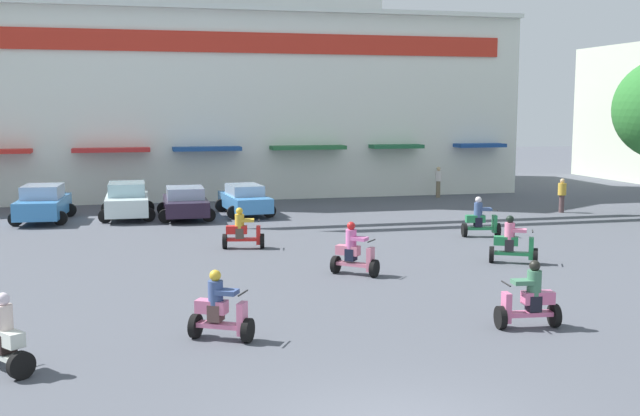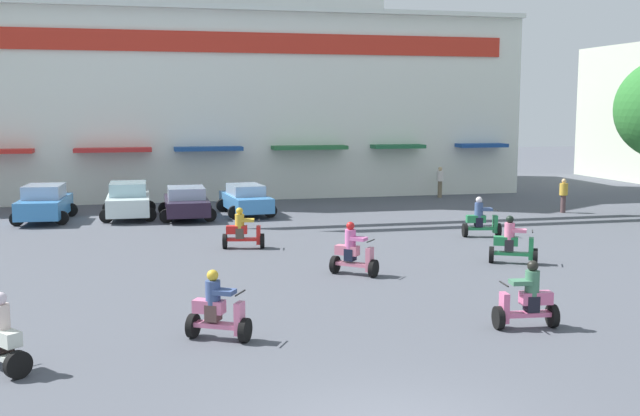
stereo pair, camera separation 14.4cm
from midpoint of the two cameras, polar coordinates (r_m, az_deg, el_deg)
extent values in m
plane|color=#4D5059|center=(24.19, -4.33, -4.28)|extent=(128.00, 128.00, 0.00)
cube|color=white|center=(46.91, -8.96, 7.41)|extent=(35.48, 12.74, 9.88)
cube|color=red|center=(40.64, -8.33, 12.10)|extent=(32.64, 0.12, 1.05)
cube|color=silver|center=(40.78, -8.37, 14.56)|extent=(35.48, 0.70, 0.24)
cube|color=red|center=(40.40, -22.56, 3.91)|extent=(3.06, 1.10, 0.20)
cube|color=red|center=(39.91, -15.00, 4.18)|extent=(3.78, 1.10, 0.20)
cube|color=#1E488B|center=(40.06, -8.17, 4.37)|extent=(3.48, 1.10, 0.20)
cube|color=#28693A|center=(40.90, -0.67, 4.51)|extent=(3.99, 1.10, 0.20)
cube|color=#22663E|center=(42.27, 5.91, 4.57)|extent=(2.86, 1.10, 0.20)
cube|color=navy|center=(44.15, 12.00, 4.57)|extent=(2.79, 1.10, 0.20)
cube|color=#3D87CF|center=(35.42, -19.64, 0.11)|extent=(2.09, 4.29, 0.75)
cube|color=#98ACC7|center=(35.35, -19.68, 1.18)|extent=(1.69, 2.19, 0.57)
cylinder|color=black|center=(36.89, -20.63, -0.20)|extent=(0.61, 0.21, 0.60)
cylinder|color=black|center=(36.58, -17.88, -0.14)|extent=(0.61, 0.21, 0.60)
cylinder|color=black|center=(34.38, -21.46, -0.76)|extent=(0.61, 0.21, 0.60)
cylinder|color=black|center=(34.05, -18.51, -0.71)|extent=(0.61, 0.21, 0.60)
cube|color=silver|center=(35.33, -13.91, 0.32)|extent=(1.86, 4.26, 0.76)
cube|color=#96BBC5|center=(35.26, -13.95, 1.40)|extent=(1.58, 2.14, 0.57)
cylinder|color=black|center=(36.71, -15.27, -0.02)|extent=(0.60, 0.17, 0.60)
cylinder|color=black|center=(36.68, -12.44, 0.07)|extent=(0.60, 0.17, 0.60)
cylinder|color=black|center=(34.11, -15.45, -0.58)|extent=(0.60, 0.17, 0.60)
cylinder|color=black|center=(34.07, -12.41, -0.49)|extent=(0.60, 0.17, 0.60)
cube|color=#281B2F|center=(34.70, -9.77, 0.20)|extent=(1.87, 4.09, 0.64)
cube|color=#A0B3CF|center=(34.63, -9.79, 1.14)|extent=(1.60, 2.05, 0.50)
cylinder|color=black|center=(35.95, -11.34, -0.05)|extent=(0.60, 0.17, 0.60)
cylinder|color=black|center=(36.05, -8.41, 0.03)|extent=(0.60, 0.17, 0.60)
cylinder|color=black|center=(33.45, -11.21, -0.60)|extent=(0.60, 0.17, 0.60)
cylinder|color=black|center=(33.55, -8.06, -0.51)|extent=(0.60, 0.17, 0.60)
cube|color=#4289CF|center=(35.59, -5.41, 0.47)|extent=(2.03, 4.35, 0.65)
cube|color=#95ADC7|center=(35.53, -5.42, 1.37)|extent=(1.60, 2.23, 0.47)
cylinder|color=black|center=(36.72, -7.13, 0.19)|extent=(0.61, 0.22, 0.60)
cylinder|color=black|center=(37.08, -4.65, 0.30)|extent=(0.61, 0.22, 0.60)
cylinder|color=black|center=(34.19, -6.23, -0.33)|extent=(0.61, 0.22, 0.60)
cylinder|color=black|center=(34.58, -3.58, -0.21)|extent=(0.61, 0.22, 0.60)
cylinder|color=black|center=(30.20, 13.22, -1.60)|extent=(0.24, 0.54, 0.52)
cylinder|color=black|center=(29.89, 10.84, -1.62)|extent=(0.24, 0.54, 0.52)
cube|color=#238248|center=(30.03, 12.04, -1.50)|extent=(1.17, 0.50, 0.10)
cube|color=#238248|center=(29.92, 11.63, -0.80)|extent=(0.77, 0.44, 0.28)
cube|color=#238248|center=(30.13, 13.00, -1.17)|extent=(0.20, 0.34, 0.68)
cylinder|color=black|center=(30.06, 13.07, -0.14)|extent=(0.14, 0.52, 0.04)
cube|color=black|center=(29.96, 11.81, -1.02)|extent=(0.34, 0.37, 0.36)
cylinder|color=#3D5482|center=(29.90, 11.83, -0.15)|extent=(0.38, 0.38, 0.56)
sphere|color=silver|center=(29.85, 11.85, 0.59)|extent=(0.25, 0.25, 0.25)
cube|color=#3D5482|center=(29.96, 12.36, -0.09)|extent=(0.50, 0.42, 0.10)
cylinder|color=black|center=(17.77, 13.33, -7.93)|extent=(0.20, 0.53, 0.52)
cylinder|color=black|center=(18.24, 17.08, -7.65)|extent=(0.20, 0.53, 0.52)
cube|color=#D36292|center=(17.98, 15.24, -7.61)|extent=(1.13, 0.40, 0.10)
cube|color=#D36292|center=(17.97, 15.95, -6.43)|extent=(0.73, 0.37, 0.28)
cube|color=#D36292|center=(17.75, 13.74, -7.20)|extent=(0.17, 0.33, 0.67)
cylinder|color=black|center=(17.62, 13.72, -5.50)|extent=(0.09, 0.52, 0.04)
cube|color=black|center=(17.96, 15.64, -6.82)|extent=(0.31, 0.35, 0.36)
cylinder|color=#417658|center=(17.86, 15.69, -5.39)|extent=(0.35, 0.35, 0.56)
sphere|color=black|center=(17.78, 15.74, -4.16)|extent=(0.25, 0.25, 0.25)
cube|color=#417658|center=(17.75, 14.87, -5.34)|extent=(0.47, 0.38, 0.10)
cylinder|color=black|center=(15.28, -21.24, -10.79)|extent=(0.50, 0.42, 0.52)
cube|color=silver|center=(15.84, -22.43, -9.98)|extent=(0.93, 1.12, 0.10)
cube|color=silver|center=(15.52, -22.09, -8.87)|extent=(0.69, 0.79, 0.28)
cube|color=black|center=(15.65, -22.25, -9.20)|extent=(0.42, 0.41, 0.36)
cylinder|color=beige|center=(15.53, -22.33, -7.60)|extent=(0.45, 0.45, 0.54)
sphere|color=silver|center=(15.44, -22.40, -6.24)|extent=(0.25, 0.25, 0.25)
cylinder|color=black|center=(16.44, -5.34, -9.01)|extent=(0.38, 0.52, 0.52)
cylinder|color=black|center=(16.90, -9.16, -8.62)|extent=(0.38, 0.52, 0.52)
cube|color=pink|center=(16.64, -7.28, -8.62)|extent=(1.05, 0.76, 0.10)
cube|color=pink|center=(16.62, -7.99, -7.24)|extent=(0.73, 0.59, 0.28)
cube|color=pink|center=(16.42, -5.74, -8.16)|extent=(0.28, 0.35, 0.70)
cylinder|color=black|center=(16.27, -5.69, -6.30)|extent=(0.29, 0.47, 0.04)
cube|color=brown|center=(16.62, -7.67, -7.67)|extent=(0.40, 0.42, 0.36)
cylinder|color=#3A4F83|center=(16.51, -7.70, -6.21)|extent=(0.44, 0.44, 0.51)
sphere|color=gold|center=(16.43, -7.72, -4.98)|extent=(0.25, 0.25, 0.25)
cube|color=#3A4F83|center=(16.40, -6.86, -6.20)|extent=(0.55, 0.51, 0.10)
cylinder|color=black|center=(27.08, -4.15, -2.45)|extent=(0.24, 0.54, 0.52)
cylinder|color=black|center=(27.16, -6.92, -2.46)|extent=(0.24, 0.54, 0.52)
cube|color=red|center=(27.10, -5.54, -2.33)|extent=(1.19, 0.49, 0.10)
cube|color=red|center=(27.06, -6.05, -1.61)|extent=(0.78, 0.43, 0.28)
cube|color=red|center=(27.05, -4.43, -2.01)|extent=(0.20, 0.34, 0.65)
cylinder|color=black|center=(26.97, -4.39, -0.89)|extent=(0.13, 0.52, 0.04)
cube|color=#4F4439|center=(27.07, -5.82, -1.86)|extent=(0.34, 0.37, 0.36)
cylinder|color=gold|center=(27.01, -5.83, -0.97)|extent=(0.38, 0.38, 0.49)
sphere|color=gold|center=(26.96, -5.84, -0.22)|extent=(0.25, 0.25, 0.25)
cube|color=gold|center=(26.99, -5.22, -0.92)|extent=(0.50, 0.42, 0.10)
cylinder|color=black|center=(22.51, 4.18, -4.49)|extent=(0.45, 0.49, 0.52)
cylinder|color=black|center=(23.01, 1.30, -4.20)|extent=(0.45, 0.49, 0.52)
cube|color=#D3728D|center=(22.74, 2.73, -4.20)|extent=(1.02, 0.93, 0.10)
cube|color=#D3728D|center=(22.75, 2.22, -3.15)|extent=(0.73, 0.68, 0.28)
cube|color=#D3728D|center=(22.50, 3.89, -3.84)|extent=(0.31, 0.33, 0.71)
cylinder|color=black|center=(22.39, 3.96, -2.45)|extent=(0.37, 0.42, 0.04)
cube|color=black|center=(22.74, 2.44, -3.47)|extent=(0.42, 0.43, 0.36)
cylinder|color=pink|center=(22.65, 2.45, -2.32)|extent=(0.45, 0.45, 0.57)
sphere|color=red|center=(22.59, 2.45, -1.33)|extent=(0.25, 0.25, 0.25)
cube|color=pink|center=(22.54, 3.09, -2.30)|extent=(0.56, 0.54, 0.10)
cylinder|color=black|center=(25.15, 15.83, -3.48)|extent=(0.37, 0.53, 0.52)
cylinder|color=black|center=(25.14, 12.76, -3.39)|extent=(0.37, 0.53, 0.52)
cube|color=#228448|center=(25.13, 14.30, -3.30)|extent=(1.18, 0.80, 0.10)
cube|color=#228448|center=(25.06, 13.78, -2.39)|extent=(0.81, 0.61, 0.28)
cube|color=#228448|center=(25.11, 15.55, -2.92)|extent=(0.27, 0.35, 0.70)
cylinder|color=black|center=(25.01, 15.65, -1.68)|extent=(0.27, 0.48, 0.04)
cube|color=#2A262B|center=(25.08, 14.01, -2.67)|extent=(0.40, 0.41, 0.36)
cylinder|color=pink|center=(25.01, 14.05, -1.67)|extent=(0.43, 0.43, 0.52)
sphere|color=black|center=(24.95, 14.07, -0.83)|extent=(0.25, 0.25, 0.25)
cube|color=pink|center=(25.00, 14.73, -1.63)|extent=(0.55, 0.50, 0.10)
cylinder|color=#7A6950|center=(42.66, 8.98, 1.38)|extent=(0.24, 0.24, 0.91)
cylinder|color=silver|center=(42.59, 9.00, 2.36)|extent=(0.39, 0.39, 0.56)
sphere|color=tan|center=(42.56, 9.01, 2.89)|extent=(0.22, 0.22, 0.22)
cylinder|color=#533C3E|center=(37.88, 17.69, 0.29)|extent=(0.34, 0.34, 0.83)
cylinder|color=gold|center=(37.81, 17.74, 1.33)|extent=(0.54, 0.54, 0.56)
sphere|color=tan|center=(37.77, 17.76, 1.92)|extent=(0.22, 0.22, 0.22)
camera|label=1|loc=(0.07, -89.84, 0.02)|focal=43.13mm
camera|label=2|loc=(0.07, 90.16, -0.02)|focal=43.13mm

